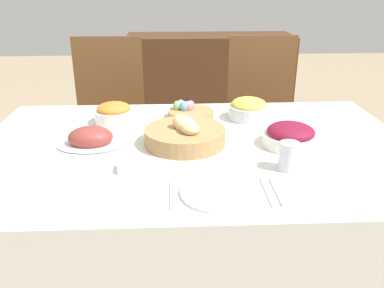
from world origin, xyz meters
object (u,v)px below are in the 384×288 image
object	(u,v)px
egg_basket	(189,112)
butter_dish	(134,166)
chair_far_right	(262,115)
sideboard	(209,87)
beet_salad_bowl	(290,136)
spoon	(277,192)
dinner_plate	(219,192)
knife	(267,192)
drinking_cup	(289,156)
chair_far_left	(109,117)
carrot_bowl	(114,113)
fork	(171,194)
ham_platter	(91,139)
bread_basket	(185,135)
pineapple_bowl	(249,109)

from	to	relation	value
egg_basket	butter_dish	xyz separation A→B (m)	(-0.21, -0.55, -0.01)
chair_far_right	sideboard	size ratio (longest dim) A/B	0.73
beet_salad_bowl	spoon	distance (m)	0.39
sideboard	egg_basket	world-z (taller)	sideboard
dinner_plate	knife	distance (m)	0.14
butter_dish	spoon	bearing A→B (deg)	-20.90
spoon	drinking_cup	world-z (taller)	drinking_cup
chair_far_left	carrot_bowl	size ratio (longest dim) A/B	5.79
spoon	butter_dish	world-z (taller)	butter_dish
chair_far_left	knife	size ratio (longest dim) A/B	5.73
spoon	fork	bearing A→B (deg)	179.78
drinking_cup	chair_far_left	bearing A→B (deg)	124.10
ham_platter	bread_basket	bearing A→B (deg)	-0.98
beet_salad_bowl	drinking_cup	distance (m)	0.22
pineapple_bowl	dinner_plate	distance (m)	0.72
chair_far_left	pineapple_bowl	size ratio (longest dim) A/B	5.43
chair_far_right	dinner_plate	xyz separation A→B (m)	(-0.42, -1.31, 0.20)
ham_platter	beet_salad_bowl	xyz separation A→B (m)	(0.77, -0.04, 0.01)
carrot_bowl	butter_dish	size ratio (longest dim) A/B	1.71
sideboard	pineapple_bowl	size ratio (longest dim) A/B	7.44
spoon	butter_dish	size ratio (longest dim) A/B	1.73
bread_basket	beet_salad_bowl	world-z (taller)	bread_basket
bread_basket	butter_dish	xyz separation A→B (m)	(-0.18, -0.23, -0.02)
bread_basket	butter_dish	size ratio (longest dim) A/B	3.12
chair_far_left	dinner_plate	distance (m)	1.43
beet_salad_bowl	knife	xyz separation A→B (m)	(-0.17, -0.37, -0.04)
carrot_bowl	beet_salad_bowl	distance (m)	0.77
ham_platter	pineapple_bowl	xyz separation A→B (m)	(0.67, 0.29, 0.02)
chair_far_left	pineapple_bowl	bearing A→B (deg)	-39.18
sideboard	drinking_cup	world-z (taller)	sideboard
egg_basket	carrot_bowl	xyz separation A→B (m)	(-0.33, -0.06, 0.02)
beet_salad_bowl	spoon	world-z (taller)	beet_salad_bowl
chair_far_right	sideboard	xyz separation A→B (m)	(-0.24, 1.03, -0.09)
beet_salad_bowl	pineapple_bowl	bearing A→B (deg)	108.02
chair_far_left	carrot_bowl	xyz separation A→B (m)	(0.13, -0.65, 0.24)
bread_basket	egg_basket	distance (m)	0.32
dinner_plate	knife	xyz separation A→B (m)	(0.14, 0.00, -0.00)
bread_basket	carrot_bowl	distance (m)	0.41
chair_far_right	ham_platter	size ratio (longest dim) A/B	3.75
sideboard	butter_dish	bearing A→B (deg)	-101.74
egg_basket	pineapple_bowl	size ratio (longest dim) A/B	1.14
egg_basket	carrot_bowl	world-z (taller)	carrot_bowl
ham_platter	knife	size ratio (longest dim) A/B	1.53
fork	spoon	distance (m)	0.32
chair_far_left	ham_platter	world-z (taller)	chair_far_left
spoon	knife	bearing A→B (deg)	179.78
bread_basket	fork	size ratio (longest dim) A/B	1.80
chair_far_left	egg_basket	size ratio (longest dim) A/B	4.74
pineapple_bowl	knife	size ratio (longest dim) A/B	1.06
sideboard	beet_salad_bowl	size ratio (longest dim) A/B	6.38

